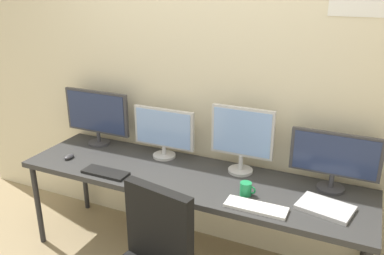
{
  "coord_description": "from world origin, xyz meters",
  "views": [
    {
      "loc": [
        1.09,
        -1.72,
        2.06
      ],
      "look_at": [
        0.0,
        0.65,
        1.09
      ],
      "focal_mm": 37.4,
      "sensor_mm": 36.0,
      "label": 1
    }
  ],
  "objects_px": {
    "keyboard_right": "(256,207)",
    "desk": "(189,181)",
    "monitor_far_left": "(97,115)",
    "computer_mouse": "(69,157)",
    "laptop_closed": "(325,207)",
    "keyboard_left": "(105,173)",
    "monitor_center_right": "(242,136)",
    "monitor_center_left": "(164,131)",
    "monitor_far_right": "(335,158)",
    "coffee_mug": "(246,189)"
  },
  "relations": [
    {
      "from": "keyboard_right",
      "to": "desk",
      "type": "bearing_deg",
      "value": 157.67
    },
    {
      "from": "monitor_far_left",
      "to": "computer_mouse",
      "type": "distance_m",
      "value": 0.42
    },
    {
      "from": "computer_mouse",
      "to": "laptop_closed",
      "type": "bearing_deg",
      "value": 2.19
    },
    {
      "from": "computer_mouse",
      "to": "laptop_closed",
      "type": "distance_m",
      "value": 1.93
    },
    {
      "from": "keyboard_left",
      "to": "laptop_closed",
      "type": "relative_size",
      "value": 1.07
    },
    {
      "from": "desk",
      "to": "monitor_center_right",
      "type": "bearing_deg",
      "value": 33.96
    },
    {
      "from": "monitor_far_left",
      "to": "monitor_center_left",
      "type": "distance_m",
      "value": 0.63
    },
    {
      "from": "monitor_center_right",
      "to": "keyboard_left",
      "type": "height_order",
      "value": "monitor_center_right"
    },
    {
      "from": "monitor_center_right",
      "to": "monitor_far_right",
      "type": "bearing_deg",
      "value": 0.0
    },
    {
      "from": "desk",
      "to": "monitor_center_left",
      "type": "distance_m",
      "value": 0.46
    },
    {
      "from": "keyboard_left",
      "to": "monitor_center_left",
      "type": "bearing_deg",
      "value": 61.04
    },
    {
      "from": "monitor_far_left",
      "to": "monitor_center_left",
      "type": "relative_size",
      "value": 1.19
    },
    {
      "from": "keyboard_right",
      "to": "laptop_closed",
      "type": "distance_m",
      "value": 0.42
    },
    {
      "from": "monitor_far_left",
      "to": "monitor_center_right",
      "type": "xyz_separation_m",
      "value": [
        1.26,
        -0.0,
        0.01
      ]
    },
    {
      "from": "desk",
      "to": "monitor_far_right",
      "type": "bearing_deg",
      "value": 12.65
    },
    {
      "from": "monitor_center_left",
      "to": "coffee_mug",
      "type": "relative_size",
      "value": 4.76
    },
    {
      "from": "monitor_far_left",
      "to": "laptop_closed",
      "type": "relative_size",
      "value": 1.87
    },
    {
      "from": "monitor_center_left",
      "to": "computer_mouse",
      "type": "relative_size",
      "value": 5.26
    },
    {
      "from": "monitor_center_left",
      "to": "keyboard_right",
      "type": "relative_size",
      "value": 1.32
    },
    {
      "from": "monitor_far_left",
      "to": "laptop_closed",
      "type": "bearing_deg",
      "value": -8.15
    },
    {
      "from": "keyboard_right",
      "to": "monitor_far_left",
      "type": "bearing_deg",
      "value": 163.63
    },
    {
      "from": "desk",
      "to": "laptop_closed",
      "type": "xyz_separation_m",
      "value": [
        0.95,
        -0.06,
        0.06
      ]
    },
    {
      "from": "desk",
      "to": "monitor_center_right",
      "type": "distance_m",
      "value": 0.5
    },
    {
      "from": "laptop_closed",
      "to": "computer_mouse",
      "type": "bearing_deg",
      "value": -165.45
    },
    {
      "from": "laptop_closed",
      "to": "monitor_far_right",
      "type": "bearing_deg",
      "value": 102.49
    },
    {
      "from": "keyboard_right",
      "to": "coffee_mug",
      "type": "height_order",
      "value": "coffee_mug"
    },
    {
      "from": "desk",
      "to": "monitor_far_left",
      "type": "distance_m",
      "value": 1.02
    },
    {
      "from": "keyboard_left",
      "to": "keyboard_right",
      "type": "height_order",
      "value": "same"
    },
    {
      "from": "monitor_center_left",
      "to": "keyboard_left",
      "type": "xyz_separation_m",
      "value": [
        -0.24,
        -0.44,
        -0.21
      ]
    },
    {
      "from": "monitor_center_left",
      "to": "monitor_far_right",
      "type": "xyz_separation_m",
      "value": [
        1.26,
        0.0,
        0.01
      ]
    },
    {
      "from": "desk",
      "to": "monitor_far_right",
      "type": "relative_size",
      "value": 4.43
    },
    {
      "from": "monitor_center_right",
      "to": "coffee_mug",
      "type": "xyz_separation_m",
      "value": [
        0.14,
        -0.31,
        -0.23
      ]
    },
    {
      "from": "monitor_far_left",
      "to": "computer_mouse",
      "type": "height_order",
      "value": "monitor_far_left"
    },
    {
      "from": "monitor_center_left",
      "to": "monitor_center_right",
      "type": "xyz_separation_m",
      "value": [
        0.63,
        -0.0,
        0.06
      ]
    },
    {
      "from": "desk",
      "to": "laptop_closed",
      "type": "height_order",
      "value": "laptop_closed"
    },
    {
      "from": "desk",
      "to": "monitor_center_left",
      "type": "height_order",
      "value": "monitor_center_left"
    },
    {
      "from": "monitor_far_left",
      "to": "monitor_center_right",
      "type": "height_order",
      "value": "monitor_center_right"
    },
    {
      "from": "monitor_center_right",
      "to": "keyboard_right",
      "type": "distance_m",
      "value": 0.57
    },
    {
      "from": "monitor_far_left",
      "to": "keyboard_right",
      "type": "bearing_deg",
      "value": -16.37
    },
    {
      "from": "desk",
      "to": "keyboard_left",
      "type": "distance_m",
      "value": 0.61
    },
    {
      "from": "keyboard_right",
      "to": "keyboard_left",
      "type": "bearing_deg",
      "value": 180.0
    },
    {
      "from": "computer_mouse",
      "to": "coffee_mug",
      "type": "relative_size",
      "value": 0.91
    },
    {
      "from": "keyboard_left",
      "to": "monitor_far_left",
      "type": "bearing_deg",
      "value": 131.09
    },
    {
      "from": "monitor_center_left",
      "to": "laptop_closed",
      "type": "height_order",
      "value": "monitor_center_left"
    },
    {
      "from": "monitor_far_right",
      "to": "monitor_center_right",
      "type": "bearing_deg",
      "value": -180.0
    },
    {
      "from": "computer_mouse",
      "to": "monitor_center_left",
      "type": "bearing_deg",
      "value": 27.49
    },
    {
      "from": "laptop_closed",
      "to": "keyboard_left",
      "type": "bearing_deg",
      "value": -161.15
    },
    {
      "from": "monitor_far_right",
      "to": "computer_mouse",
      "type": "distance_m",
      "value": 1.97
    },
    {
      "from": "desk",
      "to": "monitor_far_left",
      "type": "bearing_deg",
      "value": 167.34
    },
    {
      "from": "computer_mouse",
      "to": "coffee_mug",
      "type": "distance_m",
      "value": 1.43
    }
  ]
}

